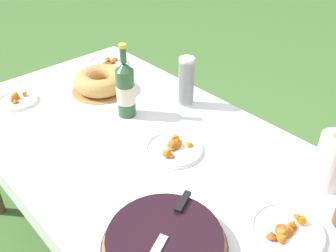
{
  "coord_description": "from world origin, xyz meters",
  "views": [
    {
      "loc": [
        0.96,
        -0.74,
        1.69
      ],
      "look_at": [
        0.03,
        0.1,
        0.82
      ],
      "focal_mm": 40.0,
      "sensor_mm": 36.0,
      "label": 1
    }
  ],
  "objects_px": {
    "cup_stack": "(186,82)",
    "snack_plate_far": "(17,100)",
    "snack_plate_near": "(109,62)",
    "paper_towel_roll": "(331,161)",
    "cider_bottle_green": "(126,90)",
    "snack_plate_right": "(287,230)",
    "serving_knife": "(169,228)",
    "berry_tart": "(165,243)",
    "bundt_cake": "(101,81)",
    "snack_plate_left": "(174,148)"
  },
  "relations": [
    {
      "from": "snack_plate_near",
      "to": "snack_plate_far",
      "type": "xyz_separation_m",
      "value": [
        0.05,
        -0.57,
        0.0
      ]
    },
    {
      "from": "cup_stack",
      "to": "snack_plate_right",
      "type": "bearing_deg",
      "value": -21.87
    },
    {
      "from": "snack_plate_right",
      "to": "snack_plate_far",
      "type": "distance_m",
      "value": 1.34
    },
    {
      "from": "berry_tart",
      "to": "serving_knife",
      "type": "height_order",
      "value": "serving_knife"
    },
    {
      "from": "cider_bottle_green",
      "to": "snack_plate_far",
      "type": "relative_size",
      "value": 1.76
    },
    {
      "from": "berry_tart",
      "to": "cider_bottle_green",
      "type": "distance_m",
      "value": 0.76
    },
    {
      "from": "bundt_cake",
      "to": "cider_bottle_green",
      "type": "height_order",
      "value": "cider_bottle_green"
    },
    {
      "from": "snack_plate_left",
      "to": "snack_plate_right",
      "type": "bearing_deg",
      "value": -2.33
    },
    {
      "from": "paper_towel_roll",
      "to": "serving_knife",
      "type": "bearing_deg",
      "value": -108.0
    },
    {
      "from": "berry_tart",
      "to": "snack_plate_right",
      "type": "height_order",
      "value": "berry_tart"
    },
    {
      "from": "bundt_cake",
      "to": "snack_plate_near",
      "type": "bearing_deg",
      "value": 138.17
    },
    {
      "from": "serving_knife",
      "to": "snack_plate_right",
      "type": "height_order",
      "value": "serving_knife"
    },
    {
      "from": "cider_bottle_green",
      "to": "snack_plate_near",
      "type": "relative_size",
      "value": 1.5
    },
    {
      "from": "berry_tart",
      "to": "bundt_cake",
      "type": "distance_m",
      "value": 1.02
    },
    {
      "from": "berry_tart",
      "to": "paper_towel_roll",
      "type": "relative_size",
      "value": 1.79
    },
    {
      "from": "snack_plate_left",
      "to": "snack_plate_right",
      "type": "xyz_separation_m",
      "value": [
        0.53,
        -0.02,
        -0.0
      ]
    },
    {
      "from": "cider_bottle_green",
      "to": "snack_plate_near",
      "type": "bearing_deg",
      "value": 153.81
    },
    {
      "from": "cup_stack",
      "to": "serving_knife",
      "type": "bearing_deg",
      "value": -48.18
    },
    {
      "from": "cup_stack",
      "to": "snack_plate_far",
      "type": "height_order",
      "value": "cup_stack"
    },
    {
      "from": "berry_tart",
      "to": "snack_plate_right",
      "type": "bearing_deg",
      "value": 56.59
    },
    {
      "from": "snack_plate_left",
      "to": "snack_plate_far",
      "type": "height_order",
      "value": "snack_plate_left"
    },
    {
      "from": "berry_tart",
      "to": "paper_towel_roll",
      "type": "xyz_separation_m",
      "value": [
        0.18,
        0.61,
        0.08
      ]
    },
    {
      "from": "berry_tart",
      "to": "paper_towel_roll",
      "type": "bearing_deg",
      "value": 73.76
    },
    {
      "from": "serving_knife",
      "to": "snack_plate_right",
      "type": "relative_size",
      "value": 1.55
    },
    {
      "from": "cider_bottle_green",
      "to": "cup_stack",
      "type": "bearing_deg",
      "value": 65.13
    },
    {
      "from": "snack_plate_left",
      "to": "snack_plate_far",
      "type": "bearing_deg",
      "value": -159.02
    },
    {
      "from": "bundt_cake",
      "to": "snack_plate_near",
      "type": "height_order",
      "value": "bundt_cake"
    },
    {
      "from": "snack_plate_near",
      "to": "snack_plate_far",
      "type": "distance_m",
      "value": 0.57
    },
    {
      "from": "serving_knife",
      "to": "cider_bottle_green",
      "type": "height_order",
      "value": "cider_bottle_green"
    },
    {
      "from": "cider_bottle_green",
      "to": "snack_plate_right",
      "type": "distance_m",
      "value": 0.88
    },
    {
      "from": "cider_bottle_green",
      "to": "snack_plate_near",
      "type": "xyz_separation_m",
      "value": [
        -0.49,
        0.24,
        -0.12
      ]
    },
    {
      "from": "snack_plate_right",
      "to": "paper_towel_roll",
      "type": "xyz_separation_m",
      "value": [
        -0.03,
        0.29,
        0.09
      ]
    },
    {
      "from": "serving_knife",
      "to": "snack_plate_left",
      "type": "bearing_deg",
      "value": -158.75
    },
    {
      "from": "snack_plate_right",
      "to": "snack_plate_far",
      "type": "height_order",
      "value": "snack_plate_far"
    },
    {
      "from": "cup_stack",
      "to": "cider_bottle_green",
      "type": "xyz_separation_m",
      "value": [
        -0.12,
        -0.26,
        0.01
      ]
    },
    {
      "from": "berry_tart",
      "to": "serving_knife",
      "type": "relative_size",
      "value": 1.06
    },
    {
      "from": "berry_tart",
      "to": "serving_knife",
      "type": "xyz_separation_m",
      "value": [
        -0.01,
        0.03,
        0.04
      ]
    },
    {
      "from": "bundt_cake",
      "to": "snack_plate_right",
      "type": "height_order",
      "value": "bundt_cake"
    },
    {
      "from": "berry_tart",
      "to": "cup_stack",
      "type": "distance_m",
      "value": 0.83
    },
    {
      "from": "snack_plate_far",
      "to": "paper_towel_roll",
      "type": "relative_size",
      "value": 0.92
    },
    {
      "from": "berry_tart",
      "to": "snack_plate_left",
      "type": "height_order",
      "value": "snack_plate_left"
    },
    {
      "from": "bundt_cake",
      "to": "snack_plate_left",
      "type": "relative_size",
      "value": 1.29
    },
    {
      "from": "cup_stack",
      "to": "paper_towel_roll",
      "type": "bearing_deg",
      "value": -1.05
    },
    {
      "from": "serving_knife",
      "to": "snack_plate_far",
      "type": "xyz_separation_m",
      "value": [
        -1.09,
        0.01,
        -0.05
      ]
    },
    {
      "from": "snack_plate_far",
      "to": "snack_plate_right",
      "type": "bearing_deg",
      "value": 11.95
    },
    {
      "from": "bundt_cake",
      "to": "snack_plate_right",
      "type": "relative_size",
      "value": 1.31
    },
    {
      "from": "snack_plate_near",
      "to": "paper_towel_roll",
      "type": "bearing_deg",
      "value": 0.01
    },
    {
      "from": "cup_stack",
      "to": "snack_plate_near",
      "type": "relative_size",
      "value": 1.07
    },
    {
      "from": "bundt_cake",
      "to": "snack_plate_far",
      "type": "bearing_deg",
      "value": -115.15
    },
    {
      "from": "serving_knife",
      "to": "snack_plate_far",
      "type": "relative_size",
      "value": 1.84
    }
  ]
}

